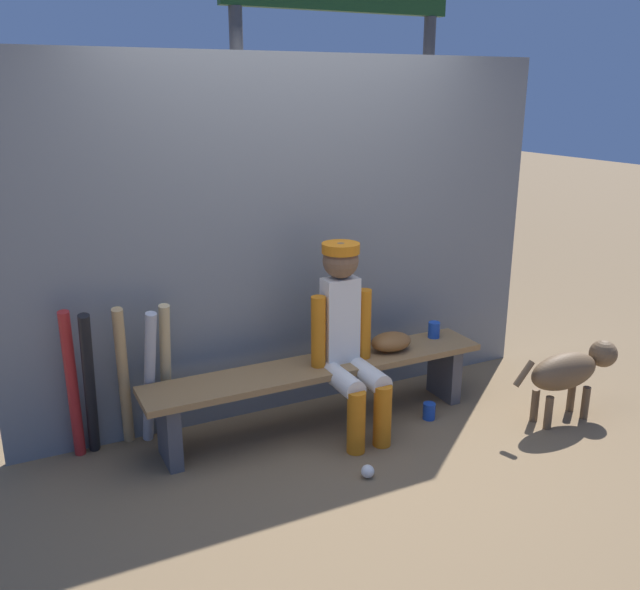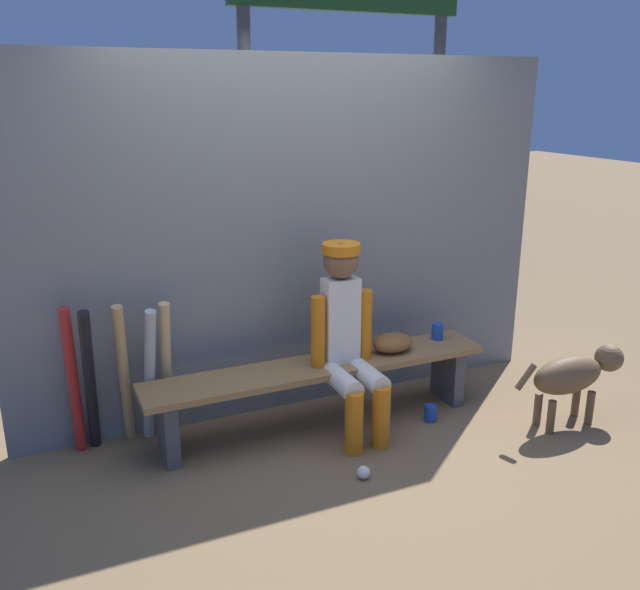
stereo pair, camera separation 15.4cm
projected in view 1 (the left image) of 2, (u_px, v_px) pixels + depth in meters
ground_plane at (320, 426)px, 4.29m from camera, size 30.00×30.00×0.00m
chainlink_fence at (294, 240)px, 4.28m from camera, size 3.65×0.03×2.28m
dugout_bench at (320, 378)px, 4.19m from camera, size 2.23×0.36×0.43m
player_seated at (348, 334)px, 4.07m from camera, size 0.41×0.55×1.19m
baseball_glove at (391, 342)px, 4.37m from camera, size 0.28×0.20×0.12m
bat_wood_natural at (166, 372)px, 4.01m from camera, size 0.07×0.22×0.89m
bat_aluminum_silver at (149, 379)px, 3.92m from camera, size 0.11×0.27×0.88m
bat_wood_tan at (124, 378)px, 3.89m from camera, size 0.10×0.26×0.91m
bat_aluminum_black at (90, 386)px, 3.78m from camera, size 0.07×0.29×0.93m
bat_aluminum_red at (72, 386)px, 3.77m from camera, size 0.08×0.20×0.93m
baseball at (368, 471)px, 3.71m from camera, size 0.07×0.07×0.07m
cup_on_ground at (429, 411)px, 4.37m from camera, size 0.08×0.08×0.11m
cup_on_bench at (434, 330)px, 4.60m from camera, size 0.08×0.08×0.11m
scoreboard at (346, 10)px, 5.19m from camera, size 2.21×0.27×3.76m
dog at (570, 370)px, 4.30m from camera, size 0.84×0.20×0.49m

